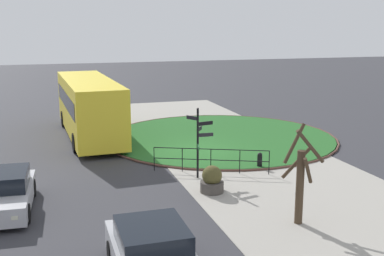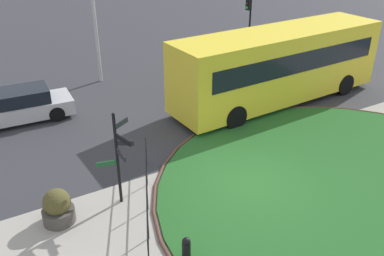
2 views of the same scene
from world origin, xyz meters
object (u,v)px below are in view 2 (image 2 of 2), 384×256
(bollard_foreground, at_px, (186,249))
(bus_yellow, at_px, (279,65))
(traffic_light_near, at_px, (249,12))
(planter_near_signpost, at_px, (58,208))
(signpost_directional, at_px, (118,154))
(car_far_lane, at_px, (22,106))

(bollard_foreground, xyz_separation_m, bus_yellow, (8.55, 6.63, 1.40))
(traffic_light_near, height_order, planter_near_signpost, traffic_light_near)
(bollard_foreground, relative_size, bus_yellow, 0.07)
(signpost_directional, relative_size, bollard_foreground, 4.13)
(signpost_directional, xyz_separation_m, traffic_light_near, (12.20, 10.03, 0.87))
(bollard_foreground, height_order, planter_near_signpost, planter_near_signpost)
(car_far_lane, bearing_deg, traffic_light_near, -166.10)
(traffic_light_near, bearing_deg, planter_near_signpost, 22.96)
(bus_yellow, height_order, planter_near_signpost, bus_yellow)
(signpost_directional, bearing_deg, planter_near_signpost, 177.61)
(signpost_directional, xyz_separation_m, car_far_lane, (-1.45, 7.46, -1.08))
(bollard_foreground, distance_m, traffic_light_near, 17.67)
(bus_yellow, relative_size, car_far_lane, 2.47)
(signpost_directional, xyz_separation_m, planter_near_signpost, (-1.87, 0.08, -1.23))
(signpost_directional, bearing_deg, traffic_light_near, 39.44)
(car_far_lane, height_order, traffic_light_near, traffic_light_near)
(traffic_light_near, xyz_separation_m, planter_near_signpost, (-14.06, -9.95, -2.10))
(car_far_lane, bearing_deg, bus_yellow, 163.09)
(car_far_lane, relative_size, traffic_light_near, 1.21)
(signpost_directional, height_order, bollard_foreground, signpost_directional)
(bollard_foreground, bearing_deg, signpost_directional, 99.34)
(bollard_foreground, distance_m, bus_yellow, 10.91)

